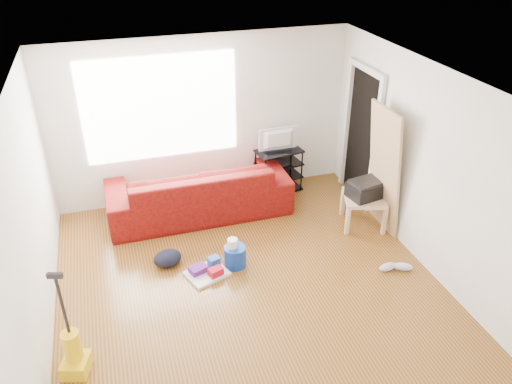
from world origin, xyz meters
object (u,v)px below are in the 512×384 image
object	(u,v)px
side_table	(364,201)
cleaning_tray	(208,271)
sofa	(200,212)
bucket	(235,265)
backpack	(168,264)
vacuum	(74,353)
tv_stand	(279,170)

from	to	relation	value
side_table	cleaning_tray	xyz separation A→B (m)	(-2.38, -0.45, -0.33)
cleaning_tray	sofa	bearing A→B (deg)	81.90
bucket	backpack	distance (m)	0.87
bucket	backpack	world-z (taller)	bucket
vacuum	bucket	bearing A→B (deg)	47.45
cleaning_tray	backpack	distance (m)	0.56
bucket	backpack	xyz separation A→B (m)	(-0.82, 0.27, 0.00)
tv_stand	side_table	size ratio (longest dim) A/B	1.07
sofa	side_table	size ratio (longest dim) A/B	3.73
tv_stand	cleaning_tray	distance (m)	2.36
sofa	vacuum	xyz separation A→B (m)	(-1.77, -2.53, 0.22)
cleaning_tray	backpack	world-z (taller)	cleaning_tray
side_table	backpack	size ratio (longest dim) A/B	1.95
tv_stand	cleaning_tray	xyz separation A→B (m)	(-1.56, -1.74, -0.31)
tv_stand	bucket	xyz separation A→B (m)	(-1.18, -1.67, -0.36)
side_table	sofa	bearing A→B (deg)	154.94
side_table	bucket	distance (m)	2.08
sofa	side_table	distance (m)	2.43
cleaning_tray	vacuum	size ratio (longest dim) A/B	0.49
sofa	bucket	distance (m)	1.41
sofa	cleaning_tray	world-z (taller)	sofa
tv_stand	side_table	bearing A→B (deg)	-65.90
tv_stand	vacuum	bearing A→B (deg)	-146.79
side_table	vacuum	size ratio (longest dim) A/B	0.60
sofa	side_table	bearing A→B (deg)	154.94
sofa	cleaning_tray	xyz separation A→B (m)	(-0.21, -1.47, 0.05)
tv_stand	backpack	xyz separation A→B (m)	(-2.00, -1.40, -0.36)
side_table	vacuum	bearing A→B (deg)	-159.06
vacuum	side_table	bearing A→B (deg)	38.28
bucket	cleaning_tray	size ratio (longest dim) A/B	0.48
side_table	backpack	world-z (taller)	side_table
bucket	sofa	bearing A→B (deg)	96.85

